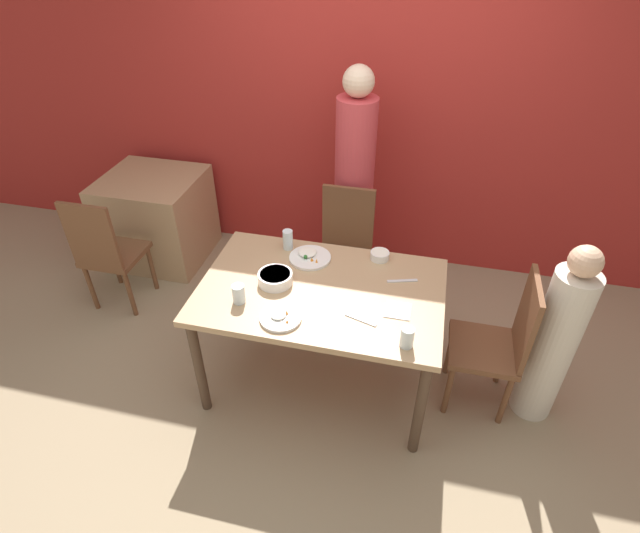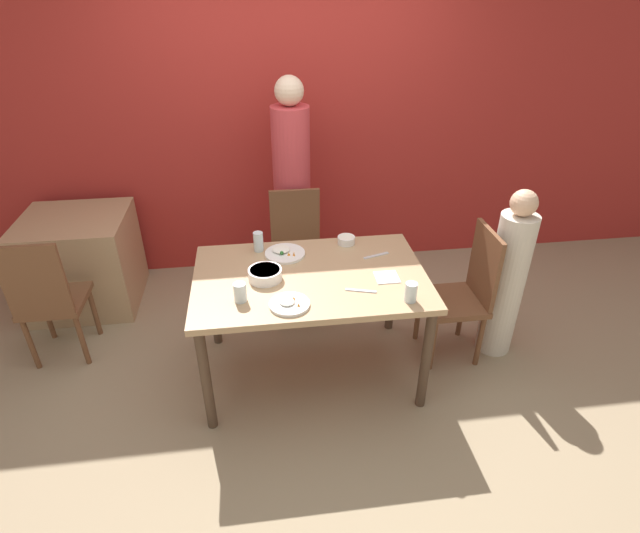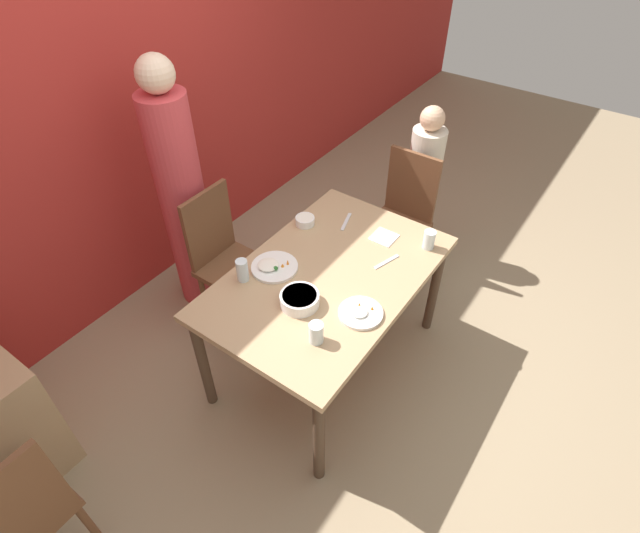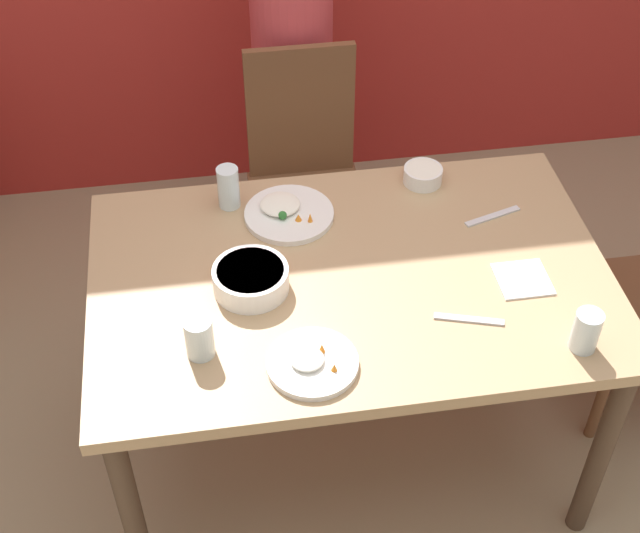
{
  "view_description": "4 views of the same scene",
  "coord_description": "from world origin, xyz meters",
  "px_view_note": "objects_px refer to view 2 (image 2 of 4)",
  "views": [
    {
      "loc": [
        0.51,
        -2.18,
        2.59
      ],
      "look_at": [
        -0.01,
        0.0,
        0.92
      ],
      "focal_mm": 28.0,
      "sensor_mm": 36.0,
      "label": 1
    },
    {
      "loc": [
        -0.28,
        -2.55,
        2.37
      ],
      "look_at": [
        0.05,
        -0.04,
        0.85
      ],
      "focal_mm": 28.0,
      "sensor_mm": 36.0,
      "label": 2
    },
    {
      "loc": [
        -1.65,
        -1.12,
        2.64
      ],
      "look_at": [
        -0.14,
        -0.04,
        0.95
      ],
      "focal_mm": 28.0,
      "sensor_mm": 36.0,
      "label": 3
    },
    {
      "loc": [
        -0.35,
        -1.71,
        2.43
      ],
      "look_at": [
        -0.09,
        -0.04,
        0.85
      ],
      "focal_mm": 50.0,
      "sensor_mm": 36.0,
      "label": 4
    }
  ],
  "objects_px": {
    "bowl_curry": "(265,274)",
    "glass_water_tall": "(258,242)",
    "person_child": "(506,280)",
    "plate_rice_adult": "(284,253)",
    "chair_child_spot": "(464,291)",
    "person_adult": "(292,196)",
    "chair_adult_spot": "(297,250)"
  },
  "relations": [
    {
      "from": "chair_adult_spot",
      "to": "bowl_curry",
      "type": "relative_size",
      "value": 4.71
    },
    {
      "from": "person_child",
      "to": "bowl_curry",
      "type": "xyz_separation_m",
      "value": [
        -1.61,
        -0.09,
        0.24
      ]
    },
    {
      "from": "person_adult",
      "to": "plate_rice_adult",
      "type": "height_order",
      "value": "person_adult"
    },
    {
      "from": "plate_rice_adult",
      "to": "glass_water_tall",
      "type": "bearing_deg",
      "value": 154.27
    },
    {
      "from": "person_adult",
      "to": "bowl_curry",
      "type": "relative_size",
      "value": 8.55
    },
    {
      "from": "chair_child_spot",
      "to": "bowl_curry",
      "type": "relative_size",
      "value": 4.71
    },
    {
      "from": "glass_water_tall",
      "to": "bowl_curry",
      "type": "bearing_deg",
      "value": -85.53
    },
    {
      "from": "chair_child_spot",
      "to": "person_child",
      "type": "xyz_separation_m",
      "value": [
        0.29,
        -0.0,
        0.06
      ]
    },
    {
      "from": "chair_child_spot",
      "to": "bowl_curry",
      "type": "bearing_deg",
      "value": -86.17
    },
    {
      "from": "chair_child_spot",
      "to": "person_child",
      "type": "height_order",
      "value": "person_child"
    },
    {
      "from": "person_child",
      "to": "glass_water_tall",
      "type": "distance_m",
      "value": 1.68
    },
    {
      "from": "person_child",
      "to": "plate_rice_adult",
      "type": "bearing_deg",
      "value": 172.48
    },
    {
      "from": "chair_adult_spot",
      "to": "glass_water_tall",
      "type": "distance_m",
      "value": 0.63
    },
    {
      "from": "bowl_curry",
      "to": "glass_water_tall",
      "type": "height_order",
      "value": "glass_water_tall"
    },
    {
      "from": "chair_adult_spot",
      "to": "bowl_curry",
      "type": "bearing_deg",
      "value": -107.68
    },
    {
      "from": "chair_child_spot",
      "to": "glass_water_tall",
      "type": "distance_m",
      "value": 1.42
    },
    {
      "from": "chair_child_spot",
      "to": "bowl_curry",
      "type": "height_order",
      "value": "chair_child_spot"
    },
    {
      "from": "chair_adult_spot",
      "to": "person_child",
      "type": "relative_size",
      "value": 0.78
    },
    {
      "from": "chair_child_spot",
      "to": "person_adult",
      "type": "xyz_separation_m",
      "value": [
        -1.06,
        1.03,
        0.32
      ]
    },
    {
      "from": "chair_child_spot",
      "to": "person_child",
      "type": "relative_size",
      "value": 0.78
    },
    {
      "from": "plate_rice_adult",
      "to": "chair_adult_spot",
      "type": "bearing_deg",
      "value": 76.62
    },
    {
      "from": "chair_child_spot",
      "to": "bowl_curry",
      "type": "xyz_separation_m",
      "value": [
        -1.32,
        -0.09,
        0.3
      ]
    },
    {
      "from": "chair_adult_spot",
      "to": "glass_water_tall",
      "type": "height_order",
      "value": "chair_adult_spot"
    },
    {
      "from": "person_child",
      "to": "plate_rice_adult",
      "type": "distance_m",
      "value": 1.5
    },
    {
      "from": "glass_water_tall",
      "to": "chair_child_spot",
      "type": "bearing_deg",
      "value": -11.41
    },
    {
      "from": "chair_child_spot",
      "to": "person_child",
      "type": "bearing_deg",
      "value": 90.0
    },
    {
      "from": "bowl_curry",
      "to": "person_adult",
      "type": "bearing_deg",
      "value": 77.0
    },
    {
      "from": "person_child",
      "to": "glass_water_tall",
      "type": "bearing_deg",
      "value": 170.55
    },
    {
      "from": "bowl_curry",
      "to": "chair_child_spot",
      "type": "bearing_deg",
      "value": 3.83
    },
    {
      "from": "person_child",
      "to": "bowl_curry",
      "type": "distance_m",
      "value": 1.63
    },
    {
      "from": "person_child",
      "to": "person_adult",
      "type": "bearing_deg",
      "value": 142.48
    },
    {
      "from": "person_child",
      "to": "chair_child_spot",
      "type": "bearing_deg",
      "value": 180.0
    }
  ]
}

